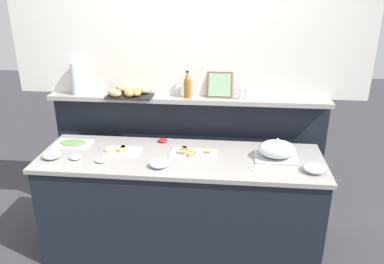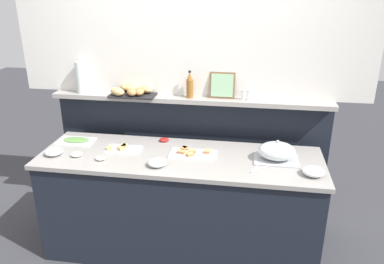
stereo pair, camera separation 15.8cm
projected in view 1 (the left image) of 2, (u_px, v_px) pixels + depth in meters
name	position (u px, v px, depth m)	size (l,w,h in m)	color
ground_plane	(189.00, 210.00, 3.93)	(12.00, 12.00, 0.00)	#38383D
buffet_counter	(181.00, 204.00, 3.21)	(2.25, 0.71, 0.89)	black
back_ledge_unit	(188.00, 155.00, 3.62)	(2.47, 0.22, 1.24)	black
upper_wall_panel	(188.00, 15.00, 3.18)	(3.07, 0.08, 1.36)	white
sandwich_platter_side	(121.00, 150.00, 3.13)	(0.29, 0.16, 0.04)	silver
sandwich_platter_front	(192.00, 153.00, 3.08)	(0.37, 0.19, 0.04)	silver
cold_cuts_platter	(73.00, 143.00, 3.27)	(0.31, 0.18, 0.02)	white
serving_cloche	(277.00, 150.00, 2.98)	(0.34, 0.24, 0.17)	#B7BABF
glass_bowl_large	(52.00, 155.00, 3.00)	(0.14, 0.14, 0.06)	silver
glass_bowl_medium	(159.00, 164.00, 2.87)	(0.14, 0.14, 0.06)	silver
glass_bowl_small	(314.00, 168.00, 2.79)	(0.16, 0.16, 0.06)	silver
condiment_bowl_cream	(76.00, 157.00, 3.00)	(0.09, 0.09, 0.03)	silver
condiment_bowl_red	(163.00, 140.00, 3.31)	(0.08, 0.08, 0.03)	red
condiment_bowl_teal	(101.00, 160.00, 2.95)	(0.08, 0.08, 0.03)	silver
serving_tongs	(259.00, 167.00, 2.86)	(0.14, 0.18, 0.01)	#B7BABF
vinegar_bottle_amber	(187.00, 86.00, 3.30)	(0.06, 0.06, 0.24)	#8E5B23
salt_shaker	(241.00, 94.00, 3.28)	(0.03, 0.03, 0.09)	white
pepper_shaker	(246.00, 94.00, 3.27)	(0.03, 0.03, 0.09)	white
bread_basket	(129.00, 92.00, 3.38)	(0.42, 0.31, 0.08)	black
framed_picture	(220.00, 85.00, 3.31)	(0.22, 0.06, 0.22)	brown
water_carafe	(76.00, 79.00, 3.38)	(0.09, 0.09, 0.28)	silver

